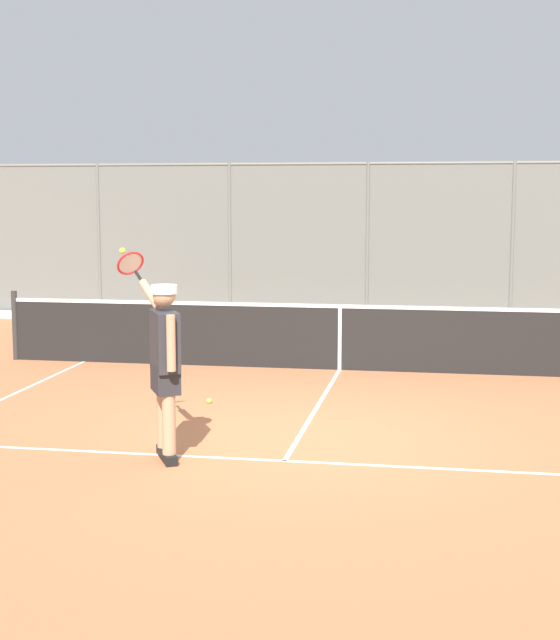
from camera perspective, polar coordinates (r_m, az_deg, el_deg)
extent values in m
plane|color=#B76B42|center=(9.89, 1.11, -7.23)|extent=(60.00, 60.00, 0.00)
cube|color=white|center=(9.08, 0.28, -8.57)|extent=(6.14, 0.05, 0.01)
cube|color=white|center=(11.38, 2.31, -5.24)|extent=(0.05, 4.80, 0.01)
cylinder|color=slate|center=(18.24, 13.96, 4.42)|extent=(0.07, 0.07, 3.17)
cylinder|color=slate|center=(18.26, 5.34, 4.61)|extent=(0.07, 0.07, 3.17)
cylinder|color=slate|center=(18.67, -3.07, 4.70)|extent=(0.07, 0.07, 3.17)
cylinder|color=slate|center=(19.47, -10.96, 4.69)|extent=(0.07, 0.07, 3.17)
cylinder|color=slate|center=(18.24, 5.40, 9.46)|extent=(16.39, 0.05, 0.05)
cube|color=slate|center=(18.26, 5.34, 4.61)|extent=(16.39, 0.02, 3.17)
cube|color=#235B2D|center=(18.92, 5.49, 3.95)|extent=(19.39, 0.90, 2.67)
cube|color=silver|center=(18.22, 5.24, -0.17)|extent=(17.39, 0.18, 0.15)
cylinder|color=#2D2D2D|center=(15.03, -15.83, -0.32)|extent=(0.09, 0.09, 1.07)
cube|color=black|center=(13.63, 3.66, -1.17)|extent=(10.01, 0.02, 0.91)
cube|color=white|center=(13.57, 3.68, 0.84)|extent=(10.01, 0.04, 0.05)
cube|color=white|center=(13.63, 3.66, -1.17)|extent=(0.05, 0.04, 0.91)
cube|color=black|center=(9.06, -6.75, -8.38)|extent=(0.22, 0.28, 0.09)
cylinder|color=tan|center=(8.95, -6.79, -5.68)|extent=(0.13, 0.13, 0.79)
cube|color=black|center=(9.31, -7.07, -7.94)|extent=(0.22, 0.28, 0.09)
cylinder|color=tan|center=(9.20, -7.11, -5.31)|extent=(0.13, 0.13, 0.79)
cube|color=#28282D|center=(9.01, -6.99, -3.56)|extent=(0.39, 0.47, 0.26)
cube|color=#2D2D33|center=(8.95, -7.02, -1.27)|extent=(0.41, 0.53, 0.57)
cylinder|color=tan|center=(8.66, -6.65, -1.41)|extent=(0.08, 0.08, 0.52)
cylinder|color=tan|center=(9.33, -7.89, 1.53)|extent=(0.33, 0.33, 0.29)
sphere|color=tan|center=(8.89, -7.07, 1.49)|extent=(0.22, 0.22, 0.22)
cylinder|color=white|center=(8.89, -7.07, 1.87)|extent=(0.34, 0.34, 0.08)
cube|color=white|center=(9.01, -7.22, 1.74)|extent=(0.25, 0.26, 0.02)
cylinder|color=black|center=(9.53, -8.58, 2.62)|extent=(0.14, 0.14, 0.13)
torus|color=red|center=(9.69, -9.10, 3.43)|extent=(0.34, 0.34, 0.26)
cylinder|color=silver|center=(9.69, -9.10, 3.43)|extent=(0.27, 0.27, 0.21)
sphere|color=#C1D138|center=(9.84, -9.57, 4.17)|extent=(0.07, 0.07, 0.07)
sphere|color=#D6E042|center=(11.53, -4.34, -4.93)|extent=(0.07, 0.07, 0.07)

